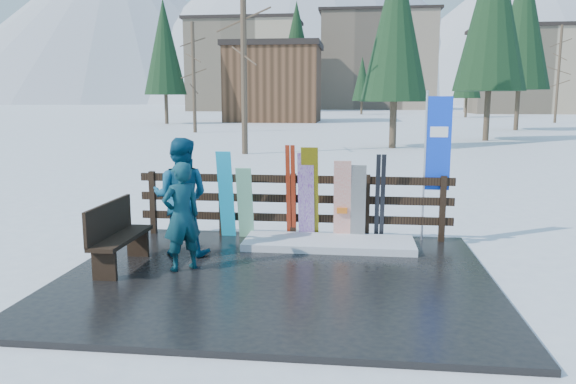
# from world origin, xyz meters

# --- Properties ---
(ground) EXTENTS (700.00, 700.00, 0.00)m
(ground) POSITION_xyz_m (0.00, 0.00, 0.00)
(ground) COLOR white
(ground) RESTS_ON ground
(deck) EXTENTS (6.00, 5.00, 0.08)m
(deck) POSITION_xyz_m (0.00, 0.00, 0.04)
(deck) COLOR black
(deck) RESTS_ON ground
(fence) EXTENTS (5.60, 0.10, 1.15)m
(fence) POSITION_xyz_m (0.00, 2.20, 0.74)
(fence) COLOR black
(fence) RESTS_ON deck
(snow_patch) EXTENTS (2.84, 1.00, 0.12)m
(snow_patch) POSITION_xyz_m (0.67, 1.60, 0.14)
(snow_patch) COLOR white
(snow_patch) RESTS_ON deck
(bench) EXTENTS (0.41, 1.50, 0.97)m
(bench) POSITION_xyz_m (-2.37, 0.07, 0.60)
(bench) COLOR black
(bench) RESTS_ON deck
(snowboard_0) EXTENTS (0.26, 0.38, 1.57)m
(snowboard_0) POSITION_xyz_m (-1.17, 1.98, 0.86)
(snowboard_0) COLOR #19BDEF
(snowboard_0) RESTS_ON deck
(snowboard_1) EXTENTS (0.27, 0.30, 1.28)m
(snowboard_1) POSITION_xyz_m (-0.83, 1.98, 0.72)
(snowboard_1) COLOR silver
(snowboard_1) RESTS_ON deck
(snowboard_2) EXTENTS (0.29, 0.43, 1.66)m
(snowboard_2) POSITION_xyz_m (0.32, 1.98, 0.91)
(snowboard_2) COLOR #CFB407
(snowboard_2) RESTS_ON deck
(snowboard_3) EXTENTS (0.28, 0.38, 1.56)m
(snowboard_3) POSITION_xyz_m (0.25, 1.98, 0.86)
(snowboard_3) COLOR silver
(snowboard_3) RESTS_ON deck
(snowboard_4) EXTENTS (0.26, 0.21, 1.35)m
(snowboard_4) POSITION_xyz_m (1.15, 1.98, 0.76)
(snowboard_4) COLOR black
(snowboard_4) RESTS_ON deck
(snowboard_5) EXTENTS (0.29, 0.25, 1.43)m
(snowboard_5) POSITION_xyz_m (0.87, 1.98, 0.79)
(snowboard_5) COLOR white
(snowboard_5) RESTS_ON deck
(ski_pair_a) EXTENTS (0.16, 0.30, 1.68)m
(ski_pair_a) POSITION_xyz_m (-0.03, 2.05, 0.92)
(ski_pair_a) COLOR #9D2913
(ski_pair_a) RESTS_ON deck
(ski_pair_b) EXTENTS (0.17, 0.30, 1.54)m
(ski_pair_b) POSITION_xyz_m (1.52, 2.05, 0.85)
(ski_pair_b) COLOR black
(ski_pair_b) RESTS_ON deck
(rental_flag) EXTENTS (0.45, 0.04, 2.60)m
(rental_flag) POSITION_xyz_m (2.44, 2.25, 1.69)
(rental_flag) COLOR silver
(rental_flag) RESTS_ON deck
(person_front) EXTENTS (0.68, 0.66, 1.58)m
(person_front) POSITION_xyz_m (-1.38, 0.08, 0.87)
(person_front) COLOR #105251
(person_front) RESTS_ON deck
(person_back) EXTENTS (0.91, 0.72, 1.87)m
(person_back) POSITION_xyz_m (-1.63, 0.86, 1.01)
(person_back) COLOR navy
(person_back) RESTS_ON deck
(resort_buildings) EXTENTS (73.00, 87.60, 22.60)m
(resort_buildings) POSITION_xyz_m (1.03, 115.41, 9.81)
(resort_buildings) COLOR tan
(resort_buildings) RESTS_ON ground
(trees) EXTENTS (42.25, 68.71, 13.15)m
(trees) POSITION_xyz_m (2.42, 48.36, 5.91)
(trees) COLOR #382B1E
(trees) RESTS_ON ground
(mountains) EXTENTS (520.00, 260.00, 120.00)m
(mountains) POSITION_xyz_m (-10.50, 328.41, 50.20)
(mountains) COLOR white
(mountains) RESTS_ON ground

